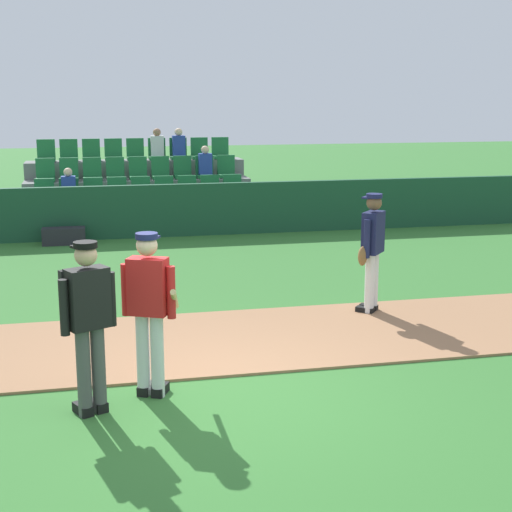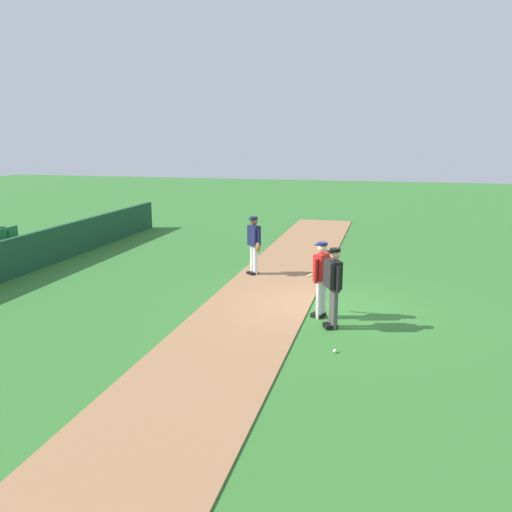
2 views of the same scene
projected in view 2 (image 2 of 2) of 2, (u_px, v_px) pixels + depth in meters
ground_plane at (330, 309)px, 12.71m from camera, size 80.00×80.00×0.00m
infield_dirt_path at (258, 303)px, 13.13m from camera, size 28.00×2.57×0.03m
batter_red_jersey at (322, 277)px, 11.93m from camera, size 0.63×0.80×1.76m
umpire_home_plate at (333, 283)px, 11.26m from camera, size 0.54×0.44×1.76m
runner_navy_jersey at (254, 244)px, 15.72m from camera, size 0.54×0.52×1.76m
baseball at (335, 351)px, 10.13m from camera, size 0.07×0.07×0.07m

